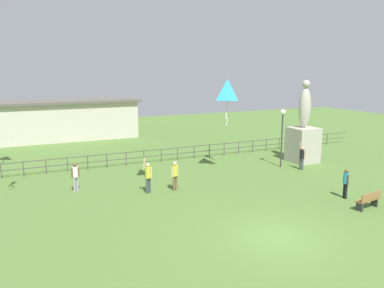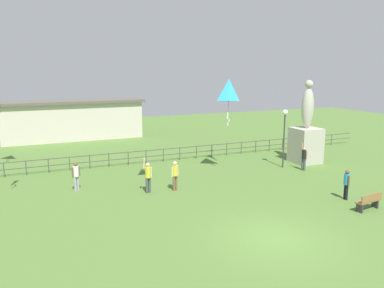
{
  "view_description": "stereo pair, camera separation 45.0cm",
  "coord_description": "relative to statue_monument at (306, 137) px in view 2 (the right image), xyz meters",
  "views": [
    {
      "loc": [
        -9.12,
        -11.69,
        6.64
      ],
      "look_at": [
        -0.57,
        6.94,
        2.63
      ],
      "focal_mm": 36.3,
      "sensor_mm": 36.0,
      "label": 1
    },
    {
      "loc": [
        -8.71,
        -11.87,
        6.64
      ],
      "look_at": [
        -0.57,
        6.94,
        2.63
      ],
      "focal_mm": 36.3,
      "sensor_mm": 36.0,
      "label": 2
    }
  ],
  "objects": [
    {
      "name": "park_bench",
      "position": [
        -3.54,
        -8.93,
        -1.35
      ],
      "size": [
        1.54,
        0.62,
        0.85
      ],
      "color": "olive",
      "rests_on": "ground_plane"
    },
    {
      "name": "waterfront_railing",
      "position": [
        -9.85,
        4.22,
        -1.19
      ],
      "size": [
        36.04,
        0.06,
        0.95
      ],
      "color": "#4C4742",
      "rests_on": "ground_plane"
    },
    {
      "name": "statue_monument",
      "position": [
        0.0,
        0.0,
        0.0
      ],
      "size": [
        1.82,
        1.82,
        5.84
      ],
      "color": "#B2AD9E",
      "rests_on": "ground_plane"
    },
    {
      "name": "pavilion_building",
      "position": [
        -14.06,
        16.22,
        0.06
      ],
      "size": [
        13.14,
        3.76,
        3.7
      ],
      "color": "beige",
      "rests_on": "ground_plane"
    },
    {
      "name": "person_3",
      "position": [
        -1.58,
        -1.78,
        -0.9
      ],
      "size": [
        0.29,
        0.48,
        1.83
      ],
      "color": "#3F4C47",
      "rests_on": "ground_plane"
    },
    {
      "name": "lamppost",
      "position": [
        -2.35,
        -0.59,
        1.1
      ],
      "size": [
        0.36,
        0.36,
        3.95
      ],
      "color": "#38383D",
      "rests_on": "ground_plane"
    },
    {
      "name": "person_2",
      "position": [
        -15.89,
        -0.32,
        -0.88
      ],
      "size": [
        0.46,
        0.3,
        1.62
      ],
      "color": "#99999E",
      "rests_on": "ground_plane"
    },
    {
      "name": "kite_4",
      "position": [
        -6.32,
        -0.03,
        3.32
      ],
      "size": [
        1.29,
        1.39,
        2.77
      ],
      "color": "#198CD1"
    },
    {
      "name": "person_0",
      "position": [
        -10.89,
        -2.4,
        -0.87
      ],
      "size": [
        0.47,
        0.3,
        1.65
      ],
      "color": "brown",
      "rests_on": "ground_plane"
    },
    {
      "name": "person_4",
      "position": [
        -3.37,
        -7.3,
        -0.91
      ],
      "size": [
        0.29,
        0.46,
        1.56
      ],
      "color": "black",
      "rests_on": "ground_plane"
    },
    {
      "name": "person_1",
      "position": [
        -12.37,
        -2.22,
        -0.83
      ],
      "size": [
        0.53,
        0.31,
        1.96
      ],
      "color": "#3F4C47",
      "rests_on": "ground_plane"
    },
    {
      "name": "ground_plane",
      "position": [
        -9.49,
        -9.78,
        -1.81
      ],
      "size": [
        80.0,
        80.0,
        0.0
      ],
      "primitive_type": "plane",
      "color": "#517533"
    }
  ]
}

